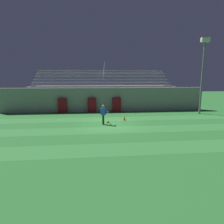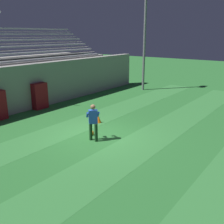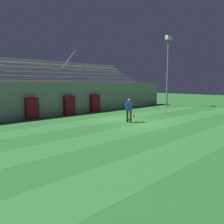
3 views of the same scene
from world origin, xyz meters
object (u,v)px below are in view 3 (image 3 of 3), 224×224
at_px(padding_pillar_far_left, 32,109).
at_px(soccer_ball, 128,119).
at_px(padding_pillar_gate_right, 95,103).
at_px(traffic_cone, 133,115).
at_px(padding_pillar_gate_left, 69,105).
at_px(goalkeeper, 129,109).
at_px(floodlight_pole, 168,62).

bearing_deg(padding_pillar_far_left, soccer_ball, -49.94).
height_order(padding_pillar_gate_right, traffic_cone, padding_pillar_gate_right).
relative_size(padding_pillar_gate_left, goalkeeper, 0.98).
bearing_deg(padding_pillar_gate_left, soccer_ball, -76.22).
relative_size(padding_pillar_gate_left, padding_pillar_far_left, 1.00).
bearing_deg(soccer_ball, padding_pillar_gate_left, 103.78).
height_order(padding_pillar_far_left, traffic_cone, padding_pillar_far_left).
bearing_deg(goalkeeper, padding_pillar_far_left, 125.16).
bearing_deg(padding_pillar_gate_right, traffic_cone, -88.74).
bearing_deg(soccer_ball, padding_pillar_gate_right, 75.13).
relative_size(soccer_ball, traffic_cone, 0.52).
distance_m(padding_pillar_far_left, traffic_cone, 7.92).
height_order(padding_pillar_gate_left, floodlight_pole, floodlight_pole).
height_order(padding_pillar_far_left, floodlight_pole, floodlight_pole).
xyz_separation_m(padding_pillar_far_left, goalkeeper, (4.31, -6.12, 0.14)).
height_order(floodlight_pole, soccer_ball, floodlight_pole).
distance_m(padding_pillar_gate_left, traffic_cone, 5.61).
height_order(padding_pillar_gate_right, padding_pillar_far_left, same).
height_order(padding_pillar_far_left, soccer_ball, padding_pillar_far_left).
bearing_deg(soccer_ball, goalkeeper, -131.21).
distance_m(padding_pillar_gate_left, soccer_ball, 5.84).
relative_size(padding_pillar_gate_right, padding_pillar_far_left, 1.00).
relative_size(padding_pillar_gate_right, floodlight_pole, 0.20).
distance_m(floodlight_pole, goalkeeper, 12.35).
relative_size(padding_pillar_far_left, traffic_cone, 3.88).
distance_m(padding_pillar_gate_right, padding_pillar_far_left, 6.23).
relative_size(padding_pillar_far_left, goalkeeper, 0.98).
height_order(padding_pillar_gate_right, floodlight_pole, floodlight_pole).
bearing_deg(soccer_ball, padding_pillar_far_left, 130.06).
height_order(floodlight_pole, traffic_cone, floodlight_pole).
distance_m(padding_pillar_far_left, goalkeeper, 7.49).
relative_size(padding_pillar_gate_left, padding_pillar_gate_right, 1.00).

